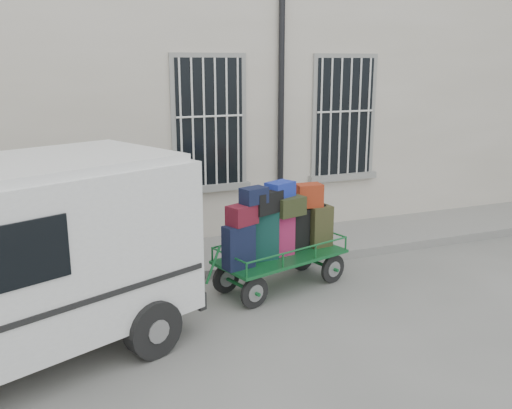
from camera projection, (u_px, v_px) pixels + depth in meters
name	position (u px, v px, depth m)	size (l,w,h in m)	color
ground	(304.00, 303.00, 7.96)	(80.00, 80.00, 0.00)	#62625E
building	(191.00, 75.00, 12.18)	(24.00, 5.15, 6.00)	#BCB3A0
sidewalk	(247.00, 251.00, 9.92)	(24.00, 1.70, 0.15)	gray
luggage_cart	(279.00, 232.00, 8.30)	(2.34, 1.39, 1.61)	black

